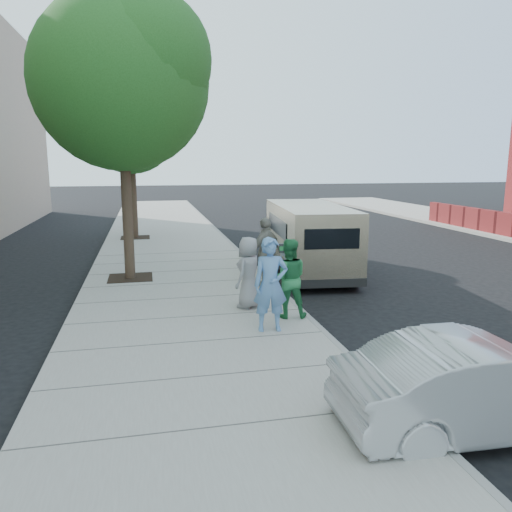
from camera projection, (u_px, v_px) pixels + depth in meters
name	position (u px, v px, depth m)	size (l,w,h in m)	color
ground	(225.00, 301.00, 12.11)	(120.00, 120.00, 0.00)	black
sidewalk	(184.00, 301.00, 11.89)	(5.00, 60.00, 0.15)	gray
curb_face	(283.00, 295.00, 12.40)	(0.12, 60.00, 0.16)	gray
tree_near	(122.00, 75.00, 12.90)	(4.62, 4.60, 7.53)	black
tree_far	(131.00, 123.00, 20.32)	(3.92, 3.80, 6.49)	black
parking_meter	(285.00, 260.00, 11.33)	(0.30, 0.18, 1.37)	gray
van	(308.00, 237.00, 15.00)	(2.36, 5.70, 2.06)	#C9B590
sedan	(484.00, 385.00, 6.18)	(1.30, 3.73, 1.23)	#A6AAAD
person_officer	(271.00, 285.00, 9.44)	(0.66, 0.43, 1.80)	#5C8DC4
person_green_shirt	(288.00, 278.00, 10.27)	(0.80, 0.62, 1.65)	#287D43
person_gray_shirt	(249.00, 272.00, 10.96)	(0.77, 0.50, 1.58)	gray
person_striped_polo	(266.00, 252.00, 12.92)	(1.04, 0.43, 1.78)	gray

